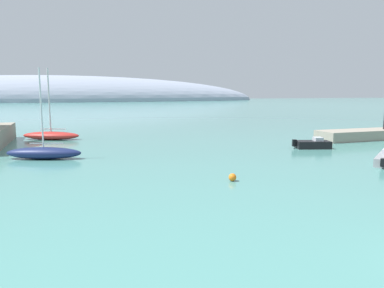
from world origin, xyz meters
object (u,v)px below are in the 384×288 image
Objects in this scene: sailboat_red_near_shore at (51,135)px; mooring_buoy_orange at (232,177)px; motorboat_black_outer at (313,144)px; sailboat_navy_mid_mooring at (44,153)px.

sailboat_red_near_shore is 17.00× the size of mooring_buoy_orange.
sailboat_red_near_shore is 30.37m from mooring_buoy_orange.
motorboat_black_outer is (27.30, -17.02, -0.14)m from sailboat_red_near_shore.
sailboat_red_near_shore reaches higher than sailboat_navy_mid_mooring.
sailboat_red_near_shore is at bearing 164.53° from motorboat_black_outer.
mooring_buoy_orange is (12.81, -13.16, -0.32)m from sailboat_navy_mid_mooring.
sailboat_navy_mid_mooring is at bearing -169.03° from motorboat_black_outer.
sailboat_red_near_shore reaches higher than motorboat_black_outer.
mooring_buoy_orange is at bearing -127.57° from motorboat_black_outer.
sailboat_red_near_shore is 32.17m from motorboat_black_outer.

